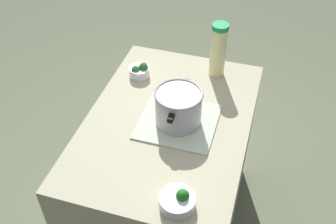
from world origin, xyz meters
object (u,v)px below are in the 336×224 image
object	(u,v)px
broccoli_bowl_front	(178,201)
broccoli_bowl_center	(139,71)
lemonade_pitcher	(218,50)
cooking_pot	(179,107)

from	to	relation	value
broccoli_bowl_front	broccoli_bowl_center	size ratio (longest dim) A/B	1.32
lemonade_pitcher	broccoli_bowl_front	world-z (taller)	lemonade_pitcher
broccoli_bowl_front	broccoli_bowl_center	xyz separation A→B (m)	(-0.72, -0.41, 0.00)
broccoli_bowl_front	lemonade_pitcher	bearing A→B (deg)	-177.87
broccoli_bowl_front	broccoli_bowl_center	world-z (taller)	same
cooking_pot	broccoli_bowl_front	bearing A→B (deg)	15.66
broccoli_bowl_center	cooking_pot	bearing A→B (deg)	46.03
cooking_pot	broccoli_bowl_center	size ratio (longest dim) A/B	2.72
broccoli_bowl_front	broccoli_bowl_center	distance (m)	0.83
cooking_pot	broccoli_bowl_front	world-z (taller)	cooking_pot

